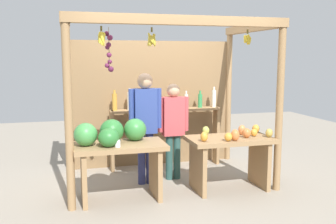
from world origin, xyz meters
name	(u,v)px	position (x,y,z in m)	size (l,w,h in m)	color
ground_plane	(165,179)	(0.00, 0.00, 0.00)	(12.00, 12.00, 0.00)	gray
market_stall	(159,88)	(-0.01, 0.39, 1.37)	(2.92, 1.82, 2.36)	#99754C
fruit_counter_left	(116,146)	(-0.82, -0.62, 0.71)	(1.22, 0.64, 1.05)	#99754C
fruit_counter_right	(231,150)	(0.78, -0.65, 0.56)	(1.18, 0.65, 0.90)	#99754C
bottle_shelf_unit	(165,120)	(0.16, 0.64, 0.82)	(1.87, 0.22, 1.35)	#99754C
vendor_man	(145,118)	(-0.33, -0.12, 0.98)	(0.48, 0.22, 1.63)	navy
vendor_woman	(173,123)	(0.12, -0.01, 0.86)	(0.48, 0.20, 1.46)	#284D49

